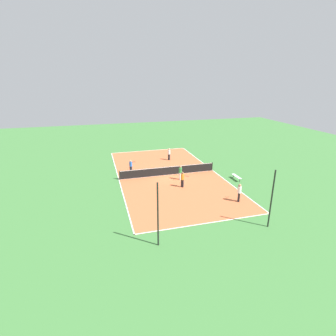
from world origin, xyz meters
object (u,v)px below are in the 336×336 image
tennis_ball_near_net (141,163)px  fence_post_back_right (158,215)px  tennis_ball_right_alley (152,166)px  bench (237,177)px  player_far_white (169,153)px  fence_post_back_left (272,199)px  tennis_ball_far_baseline (168,156)px  player_center_orange (182,178)px  player_near_blue (131,165)px  player_far_green (180,172)px  player_near_white (239,191)px  tennis_ball_left_sideline (225,184)px  tennis_net (168,171)px

tennis_ball_near_net → fence_post_back_right: size_ratio=0.01×
tennis_ball_right_alley → fence_post_back_right: bearing=79.0°
bench → tennis_ball_near_net: bench is taller
player_far_white → fence_post_back_left: size_ratio=0.36×
fence_post_back_right → tennis_ball_far_baseline: bearing=-107.6°
player_center_orange → player_near_blue: (4.69, -6.19, -0.10)m
player_far_white → fence_post_back_right: bearing=-142.8°
player_far_green → tennis_ball_far_baseline: size_ratio=25.21×
tennis_ball_near_net → player_near_white: bearing=115.6°
player_near_white → tennis_ball_far_baseline: bearing=38.8°
tennis_ball_left_sideline → tennis_ball_right_alley: size_ratio=1.00×
player_center_orange → tennis_ball_left_sideline: size_ratio=25.88×
fence_post_back_right → player_center_orange: bearing=-117.9°
bench → player_center_orange: bearing=-86.8°
player_far_white → player_near_blue: player_far_white is taller
player_far_green → tennis_ball_near_net: size_ratio=25.21×
player_center_orange → player_far_white: bearing=126.5°
fence_post_back_right → player_far_white: bearing=-108.1°
player_far_green → bench: bearing=64.5°
player_near_blue → player_center_orange: bearing=-86.3°
player_far_white → player_center_orange: (1.32, 9.89, 0.02)m
tennis_ball_near_net → tennis_ball_right_alley: 2.04m
player_far_green → fence_post_back_right: size_ratio=0.36×
player_far_white → player_near_white: bearing=-114.1°
player_far_white → bench: bearing=-94.9°
tennis_ball_right_alley → fence_post_back_left: fence_post_back_left is taller
player_center_orange → fence_post_back_right: bearing=-73.9°
tennis_net → player_near_white: bearing=117.1°
tennis_ball_near_net → fence_post_back_left: fence_post_back_left is taller
tennis_ball_far_baseline → player_far_green: bearing=82.5°
tennis_ball_far_baseline → tennis_ball_right_alley: (3.38, 3.90, 0.00)m
bench → player_far_green: 6.56m
player_near_white → tennis_ball_left_sideline: (-0.67, -4.10, -1.03)m
tennis_net → player_near_white: 9.95m
fence_post_back_left → tennis_ball_left_sideline: bearing=-94.6°
tennis_net → tennis_ball_near_net: 5.93m
player_center_orange → tennis_ball_right_alley: size_ratio=25.88×
player_near_blue → player_far_white: bearing=-1.8°
player_near_white → player_far_green: bearing=58.1°
fence_post_back_right → player_near_blue: bearing=-91.1°
player_center_orange → tennis_ball_near_net: bearing=150.4°
player_near_white → fence_post_back_right: size_ratio=0.38×
tennis_ball_left_sideline → fence_post_back_left: bearing=85.4°
tennis_ball_near_net → fence_post_back_left: (-6.81, 18.88, 2.34)m
bench → tennis_ball_far_baseline: bearing=-156.1°
player_far_white → player_far_green: player_far_white is taller
tennis_ball_near_net → tennis_ball_right_alley: same height
player_far_white → fence_post_back_right: size_ratio=0.36×
tennis_ball_left_sideline → fence_post_back_right: (9.71, 8.70, 2.34)m
tennis_ball_near_net → tennis_ball_right_alley: (-1.14, 1.69, 0.00)m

